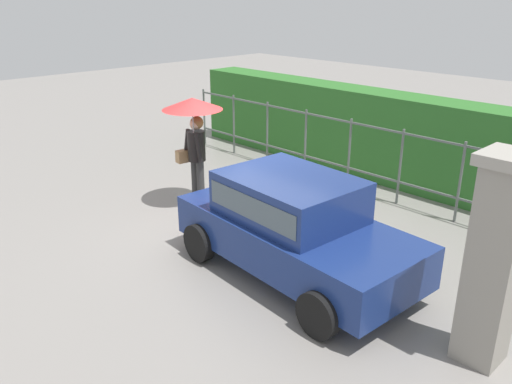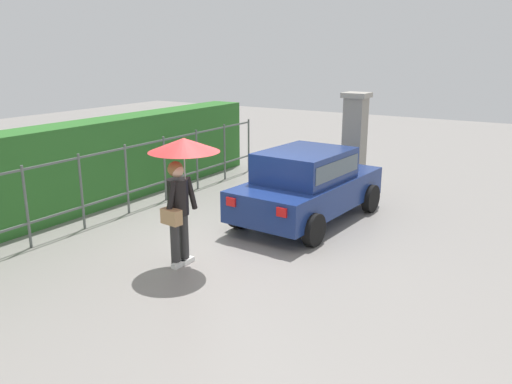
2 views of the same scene
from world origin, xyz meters
The scene contains 6 objects.
ground_plane centered at (0.00, 0.00, 0.00)m, with size 40.00×40.00×0.00m, color gray.
car centered at (1.79, -0.62, 0.80)m, with size 3.83×2.05×1.48m.
pedestrian centered at (-1.34, 0.03, 1.63)m, with size 1.13×1.13×2.10m.
gate_pillar centered at (4.56, -0.52, 1.24)m, with size 0.60×0.60×2.42m.
fence_section centered at (0.20, 2.86, 0.83)m, with size 9.67×0.05×1.50m.
hedge_row centered at (0.20, 3.96, 0.95)m, with size 10.62×0.90×1.90m, color #2D6B28.
Camera 2 is at (-7.50, -5.16, 3.41)m, focal length 36.61 mm.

